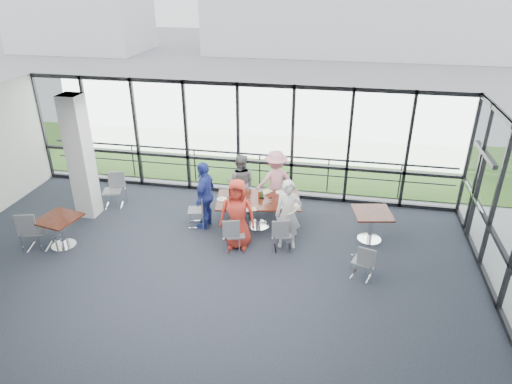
% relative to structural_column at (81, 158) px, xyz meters
% --- Properties ---
extents(floor, '(12.00, 10.00, 0.02)m').
position_rel_structural_column_xyz_m(floor, '(3.60, -3.00, -1.61)').
color(floor, '#20252E').
rests_on(floor, ground).
extents(ceiling, '(12.00, 10.00, 0.04)m').
position_rel_structural_column_xyz_m(ceiling, '(3.60, -3.00, 1.60)').
color(ceiling, silver).
rests_on(ceiling, ground).
extents(curtain_wall_back, '(12.00, 0.10, 3.20)m').
position_rel_structural_column_xyz_m(curtain_wall_back, '(3.60, 2.00, 0.00)').
color(curtain_wall_back, white).
rests_on(curtain_wall_back, ground).
extents(exit_door, '(0.12, 1.60, 2.10)m').
position_rel_structural_column_xyz_m(exit_door, '(9.60, 0.75, -0.55)').
color(exit_door, black).
rests_on(exit_door, ground).
extents(structural_column, '(0.50, 0.50, 3.20)m').
position_rel_structural_column_xyz_m(structural_column, '(0.00, 0.00, 0.00)').
color(structural_column, silver).
rests_on(structural_column, ground).
extents(apron, '(80.00, 70.00, 0.02)m').
position_rel_structural_column_xyz_m(apron, '(3.60, 7.00, -1.62)').
color(apron, gray).
rests_on(apron, ground).
extents(grass_strip, '(80.00, 5.00, 0.01)m').
position_rel_structural_column_xyz_m(grass_strip, '(3.60, 5.00, -1.59)').
color(grass_strip, '#25571A').
rests_on(grass_strip, ground).
extents(hangar_main, '(24.00, 10.00, 6.00)m').
position_rel_structural_column_xyz_m(hangar_main, '(7.60, 29.00, 1.40)').
color(hangar_main, silver).
rests_on(hangar_main, ground).
extents(hangar_aux, '(10.00, 6.00, 4.00)m').
position_rel_structural_column_xyz_m(hangar_aux, '(-14.40, 25.00, 0.40)').
color(hangar_aux, silver).
rests_on(hangar_aux, ground).
extents(guard_rail, '(12.00, 0.06, 0.06)m').
position_rel_structural_column_xyz_m(guard_rail, '(3.60, 2.60, -1.10)').
color(guard_rail, '#2D2D33').
rests_on(guard_rail, ground).
extents(main_table, '(2.20, 1.45, 0.75)m').
position_rel_structural_column_xyz_m(main_table, '(4.50, 0.21, -0.97)').
color(main_table, black).
rests_on(main_table, ground).
extents(side_table_left, '(0.99, 0.99, 0.75)m').
position_rel_structural_column_xyz_m(side_table_left, '(0.19, -1.57, -0.97)').
color(side_table_left, black).
rests_on(side_table_left, ground).
extents(side_table_right, '(1.01, 1.01, 0.75)m').
position_rel_structural_column_xyz_m(side_table_right, '(7.24, 0.08, -0.97)').
color(side_table_right, black).
rests_on(side_table_right, ground).
extents(diner_near_left, '(0.86, 0.59, 1.69)m').
position_rel_structural_column_xyz_m(diner_near_left, '(4.21, -0.77, -0.75)').
color(diner_near_left, red).
rests_on(diner_near_left, ground).
extents(diner_near_right, '(0.67, 0.53, 1.66)m').
position_rel_structural_column_xyz_m(diner_near_right, '(5.34, -0.56, -0.77)').
color(diner_near_right, silver).
rests_on(diner_near_right, ground).
extents(diner_far_left, '(0.77, 0.48, 1.58)m').
position_rel_structural_column_xyz_m(diner_far_left, '(3.87, 1.00, -0.81)').
color(diner_far_left, slate).
rests_on(diner_far_left, ground).
extents(diner_far_right, '(1.22, 0.94, 1.68)m').
position_rel_structural_column_xyz_m(diner_far_right, '(4.78, 1.19, -0.76)').
color(diner_far_right, pink).
rests_on(diner_far_right, ground).
extents(diner_end, '(0.62, 1.05, 1.73)m').
position_rel_structural_column_xyz_m(diner_end, '(3.21, -0.01, -0.73)').
color(diner_end, '#293B9B').
rests_on(diner_end, ground).
extents(chair_main_nl, '(0.51, 0.51, 0.83)m').
position_rel_structural_column_xyz_m(chair_main_nl, '(4.20, -0.95, -1.18)').
color(chair_main_nl, slate).
rests_on(chair_main_nl, ground).
extents(chair_main_nr, '(0.48, 0.48, 0.82)m').
position_rel_structural_column_xyz_m(chair_main_nr, '(5.26, -0.72, -1.19)').
color(chair_main_nr, slate).
rests_on(chair_main_nr, ground).
extents(chair_main_fl, '(0.54, 0.54, 0.97)m').
position_rel_structural_column_xyz_m(chair_main_fl, '(3.83, 1.16, -1.11)').
color(chair_main_fl, slate).
rests_on(chair_main_fl, ground).
extents(chair_main_fr, '(0.55, 0.55, 0.96)m').
position_rel_structural_column_xyz_m(chair_main_fr, '(4.77, 1.25, -1.12)').
color(chair_main_fr, slate).
rests_on(chair_main_fr, ground).
extents(chair_main_end, '(0.50, 0.50, 0.84)m').
position_rel_structural_column_xyz_m(chair_main_end, '(2.97, -0.03, -1.18)').
color(chair_main_end, slate).
rests_on(chair_main_end, ground).
extents(chair_spare_la, '(0.57, 0.57, 0.95)m').
position_rel_structural_column_xyz_m(chair_spare_la, '(-0.31, -1.75, -1.13)').
color(chair_spare_la, slate).
rests_on(chair_spare_la, ground).
extents(chair_spare_lb, '(0.57, 0.57, 0.93)m').
position_rel_structural_column_xyz_m(chair_spare_lb, '(0.44, 0.50, -1.13)').
color(chair_spare_lb, slate).
rests_on(chair_spare_lb, ground).
extents(chair_spare_r, '(0.49, 0.49, 0.79)m').
position_rel_structural_column_xyz_m(chair_spare_r, '(7.03, -1.47, -1.20)').
color(chair_spare_r, slate).
rests_on(chair_spare_r, ground).
extents(plate_nl, '(0.24, 0.24, 0.01)m').
position_rel_structural_column_xyz_m(plate_nl, '(4.04, -0.27, -0.84)').
color(plate_nl, white).
rests_on(plate_nl, main_table).
extents(plate_nr, '(0.28, 0.28, 0.01)m').
position_rel_structural_column_xyz_m(plate_nr, '(5.21, -0.02, -0.84)').
color(plate_nr, white).
rests_on(plate_nr, main_table).
extents(plate_fl, '(0.26, 0.26, 0.01)m').
position_rel_structural_column_xyz_m(plate_fl, '(3.94, 0.53, -0.84)').
color(plate_fl, white).
rests_on(plate_fl, main_table).
extents(plate_fr, '(0.23, 0.23, 0.01)m').
position_rel_structural_column_xyz_m(plate_fr, '(4.97, 0.71, -0.84)').
color(plate_fr, white).
rests_on(plate_fr, main_table).
extents(plate_end, '(0.25, 0.25, 0.01)m').
position_rel_structural_column_xyz_m(plate_end, '(3.62, 0.05, -0.84)').
color(plate_end, white).
rests_on(plate_end, main_table).
extents(tumbler_a, '(0.08, 0.08, 0.15)m').
position_rel_structural_column_xyz_m(tumbler_a, '(4.34, -0.13, -0.77)').
color(tumbler_a, white).
rests_on(tumbler_a, main_table).
extents(tumbler_b, '(0.07, 0.07, 0.13)m').
position_rel_structural_column_xyz_m(tumbler_b, '(4.83, 0.09, -0.78)').
color(tumbler_b, white).
rests_on(tumbler_b, main_table).
extents(tumbler_c, '(0.08, 0.08, 0.15)m').
position_rel_structural_column_xyz_m(tumbler_c, '(4.54, 0.44, -0.77)').
color(tumbler_c, white).
rests_on(tumbler_c, main_table).
extents(tumbler_d, '(0.07, 0.07, 0.14)m').
position_rel_structural_column_xyz_m(tumbler_d, '(3.82, -0.04, -0.78)').
color(tumbler_d, white).
rests_on(tumbler_d, main_table).
extents(menu_a, '(0.33, 0.28, 0.00)m').
position_rel_structural_column_xyz_m(menu_a, '(4.41, -0.33, -0.85)').
color(menu_a, silver).
rests_on(menu_a, main_table).
extents(menu_b, '(0.37, 0.30, 0.00)m').
position_rel_structural_column_xyz_m(menu_b, '(5.39, 0.09, -0.85)').
color(menu_b, silver).
rests_on(menu_b, main_table).
extents(menu_c, '(0.35, 0.36, 0.00)m').
position_rel_structural_column_xyz_m(menu_c, '(4.62, 0.69, -0.85)').
color(menu_c, silver).
rests_on(menu_c, main_table).
extents(condiment_caddy, '(0.10, 0.07, 0.04)m').
position_rel_structural_column_xyz_m(condiment_caddy, '(4.58, 0.30, -0.83)').
color(condiment_caddy, black).
rests_on(condiment_caddy, main_table).
extents(ketchup_bottle, '(0.06, 0.06, 0.18)m').
position_rel_structural_column_xyz_m(ketchup_bottle, '(4.51, 0.30, -0.76)').
color(ketchup_bottle, '#A5260A').
rests_on(ketchup_bottle, main_table).
extents(green_bottle, '(0.05, 0.05, 0.20)m').
position_rel_structural_column_xyz_m(green_bottle, '(4.56, 0.31, -0.75)').
color(green_bottle, '#167132').
rests_on(green_bottle, main_table).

